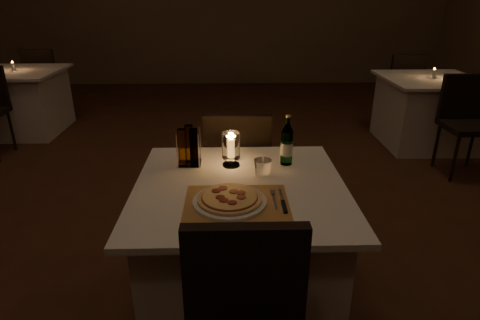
{
  "coord_description": "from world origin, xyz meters",
  "views": [
    {
      "loc": [
        0.18,
        -2.45,
        1.59
      ],
      "look_at": [
        0.23,
        -0.73,
        0.86
      ],
      "focal_mm": 30.0,
      "sensor_mm": 36.0,
      "label": 1
    }
  ],
  "objects_px": {
    "plate": "(230,201)",
    "neighbor_table_left": "(21,102)",
    "water_bottle": "(287,145)",
    "neighbor_table_right": "(427,111)",
    "pizza": "(230,198)",
    "chair_far": "(237,162)",
    "main_table": "(240,249)",
    "tumbler": "(263,168)",
    "hurricane_candle": "(231,147)"
  },
  "relations": [
    {
      "from": "main_table",
      "to": "water_bottle",
      "type": "distance_m",
      "value": 0.59
    },
    {
      "from": "plate",
      "to": "water_bottle",
      "type": "bearing_deg",
      "value": 54.78
    },
    {
      "from": "water_bottle",
      "to": "neighbor_table_left",
      "type": "distance_m",
      "value": 3.97
    },
    {
      "from": "plate",
      "to": "pizza",
      "type": "bearing_deg",
      "value": 110.22
    },
    {
      "from": "chair_far",
      "to": "pizza",
      "type": "distance_m",
      "value": 0.92
    },
    {
      "from": "chair_far",
      "to": "water_bottle",
      "type": "height_order",
      "value": "water_bottle"
    },
    {
      "from": "water_bottle",
      "to": "neighbor_table_right",
      "type": "relative_size",
      "value": 0.27
    },
    {
      "from": "neighbor_table_left",
      "to": "hurricane_candle",
      "type": "bearing_deg",
      "value": -48.35
    },
    {
      "from": "main_table",
      "to": "neighbor_table_left",
      "type": "bearing_deg",
      "value": 129.87
    },
    {
      "from": "hurricane_candle",
      "to": "neighbor_table_left",
      "type": "xyz_separation_m",
      "value": [
        -2.49,
        2.8,
        -0.47
      ]
    },
    {
      "from": "pizza",
      "to": "neighbor_table_right",
      "type": "distance_m",
      "value": 3.45
    },
    {
      "from": "neighbor_table_left",
      "to": "neighbor_table_right",
      "type": "relative_size",
      "value": 1.0
    },
    {
      "from": "main_table",
      "to": "water_bottle",
      "type": "height_order",
      "value": "water_bottle"
    },
    {
      "from": "pizza",
      "to": "neighbor_table_left",
      "type": "distance_m",
      "value": 4.08
    },
    {
      "from": "pizza",
      "to": "tumbler",
      "type": "distance_m",
      "value": 0.32
    },
    {
      "from": "chair_far",
      "to": "water_bottle",
      "type": "xyz_separation_m",
      "value": [
        0.25,
        -0.47,
        0.3
      ]
    },
    {
      "from": "pizza",
      "to": "neighbor_table_right",
      "type": "xyz_separation_m",
      "value": [
        2.16,
        2.66,
        -0.39
      ]
    },
    {
      "from": "neighbor_table_left",
      "to": "water_bottle",
      "type": "bearing_deg",
      "value": -45.03
    },
    {
      "from": "hurricane_candle",
      "to": "neighbor_table_left",
      "type": "height_order",
      "value": "hurricane_candle"
    },
    {
      "from": "main_table",
      "to": "neighbor_table_left",
      "type": "xyz_separation_m",
      "value": [
        -2.53,
        3.03,
        0.0
      ]
    },
    {
      "from": "water_bottle",
      "to": "chair_far",
      "type": "bearing_deg",
      "value": 118.18
    },
    {
      "from": "main_table",
      "to": "plate",
      "type": "height_order",
      "value": "plate"
    },
    {
      "from": "main_table",
      "to": "tumbler",
      "type": "relative_size",
      "value": 11.35
    },
    {
      "from": "tumbler",
      "to": "neighbor_table_left",
      "type": "relative_size",
      "value": 0.09
    },
    {
      "from": "plate",
      "to": "tumbler",
      "type": "relative_size",
      "value": 3.63
    },
    {
      "from": "plate",
      "to": "neighbor_table_right",
      "type": "height_order",
      "value": "plate"
    },
    {
      "from": "main_table",
      "to": "neighbor_table_left",
      "type": "height_order",
      "value": "same"
    },
    {
      "from": "plate",
      "to": "hurricane_candle",
      "type": "relative_size",
      "value": 1.76
    },
    {
      "from": "tumbler",
      "to": "neighbor_table_left",
      "type": "xyz_separation_m",
      "value": [
        -2.65,
        2.94,
        -0.41
      ]
    },
    {
      "from": "plate",
      "to": "water_bottle",
      "type": "xyz_separation_m",
      "value": [
        0.3,
        0.43,
        0.1
      ]
    },
    {
      "from": "tumbler",
      "to": "neighbor_table_right",
      "type": "distance_m",
      "value": 3.14
    },
    {
      "from": "main_table",
      "to": "neighbor_table_right",
      "type": "bearing_deg",
      "value": 49.62
    },
    {
      "from": "plate",
      "to": "chair_far",
      "type": "bearing_deg",
      "value": 86.8
    },
    {
      "from": "pizza",
      "to": "neighbor_table_right",
      "type": "relative_size",
      "value": 0.28
    },
    {
      "from": "neighbor_table_right",
      "to": "neighbor_table_left",
      "type": "bearing_deg",
      "value": 173.21
    },
    {
      "from": "pizza",
      "to": "neighbor_table_left",
      "type": "relative_size",
      "value": 0.28
    },
    {
      "from": "pizza",
      "to": "plate",
      "type": "bearing_deg",
      "value": -69.78
    },
    {
      "from": "water_bottle",
      "to": "neighbor_table_right",
      "type": "height_order",
      "value": "water_bottle"
    },
    {
      "from": "plate",
      "to": "tumbler",
      "type": "xyz_separation_m",
      "value": [
        0.16,
        0.27,
        0.03
      ]
    },
    {
      "from": "plate",
      "to": "neighbor_table_left",
      "type": "height_order",
      "value": "plate"
    },
    {
      "from": "chair_far",
      "to": "tumbler",
      "type": "bearing_deg",
      "value": -79.61
    },
    {
      "from": "water_bottle",
      "to": "neighbor_table_left",
      "type": "bearing_deg",
      "value": 134.97
    },
    {
      "from": "hurricane_candle",
      "to": "neighbor_table_right",
      "type": "relative_size",
      "value": 0.18
    },
    {
      "from": "plate",
      "to": "neighbor_table_right",
      "type": "distance_m",
      "value": 3.45
    },
    {
      "from": "main_table",
      "to": "neighbor_table_right",
      "type": "xyz_separation_m",
      "value": [
        2.11,
        2.48,
        0.0
      ]
    },
    {
      "from": "chair_far",
      "to": "neighbor_table_right",
      "type": "distance_m",
      "value": 2.76
    },
    {
      "from": "water_bottle",
      "to": "hurricane_candle",
      "type": "height_order",
      "value": "water_bottle"
    },
    {
      "from": "hurricane_candle",
      "to": "main_table",
      "type": "bearing_deg",
      "value": -79.86
    },
    {
      "from": "water_bottle",
      "to": "neighbor_table_right",
      "type": "bearing_deg",
      "value": 50.24
    },
    {
      "from": "neighbor_table_left",
      "to": "pizza",
      "type": "bearing_deg",
      "value": -52.3
    }
  ]
}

